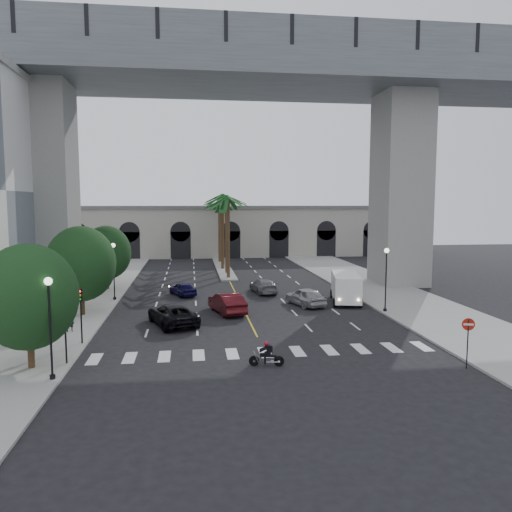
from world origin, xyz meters
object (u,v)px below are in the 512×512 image
(pedestrian_b, at_px, (36,319))
(traffic_signal_near, at_px, (65,321))
(car_a, at_px, (305,297))
(traffic_signal_far, at_px, (81,307))
(car_d, at_px, (263,286))
(car_e, at_px, (183,289))
(lamp_post_right, at_px, (386,274))
(do_not_enter_sign, at_px, (468,332))
(motorcycle_rider, at_px, (268,355))
(cargo_van, at_px, (346,287))
(lamp_post_left_far, at_px, (114,266))
(car_c, at_px, (173,314))
(lamp_post_left_near, at_px, (50,319))
(car_b, at_px, (227,303))
(pedestrian_a, at_px, (70,320))

(pedestrian_b, bearing_deg, traffic_signal_near, -38.25)
(traffic_signal_near, distance_m, pedestrian_b, 9.00)
(car_a, distance_m, pedestrian_b, 21.72)
(traffic_signal_far, height_order, car_d, traffic_signal_far)
(car_a, height_order, car_e, car_a)
(lamp_post_right, xyz_separation_m, do_not_enter_sign, (-0.90, -13.81, -1.19))
(traffic_signal_far, xyz_separation_m, car_d, (14.10, 16.82, -1.81))
(motorcycle_rider, height_order, cargo_van, cargo_van)
(traffic_signal_far, bearing_deg, lamp_post_right, 15.98)
(traffic_signal_far, height_order, cargo_van, traffic_signal_far)
(lamp_post_left_far, distance_m, car_c, 11.56)
(traffic_signal_near, relative_size, car_d, 0.76)
(lamp_post_left_near, distance_m, car_a, 23.94)
(car_b, distance_m, cargo_van, 11.39)
(traffic_signal_far, bearing_deg, cargo_van, 28.03)
(pedestrian_a, bearing_deg, traffic_signal_near, -99.60)
(cargo_van, distance_m, pedestrian_b, 25.74)
(car_d, bearing_deg, traffic_signal_far, 42.86)
(lamp_post_right, height_order, car_a, lamp_post_right)
(car_e, bearing_deg, do_not_enter_sign, 100.77)
(cargo_van, xyz_separation_m, pedestrian_b, (-24.73, -7.13, -0.52))
(car_e, distance_m, cargo_van, 15.67)
(traffic_signal_far, distance_m, car_d, 22.02)
(lamp_post_left_far, bearing_deg, car_a, -14.12)
(lamp_post_left_far, relative_size, car_a, 1.13)
(traffic_signal_far, height_order, do_not_enter_sign, traffic_signal_far)
(car_d, distance_m, car_e, 8.01)
(car_c, relative_size, pedestrian_b, 3.63)
(lamp_post_right, bearing_deg, do_not_enter_sign, -93.73)
(car_e, xyz_separation_m, pedestrian_b, (-10.03, -12.50, 0.26))
(traffic_signal_far, distance_m, cargo_van, 23.58)
(motorcycle_rider, relative_size, cargo_van, 0.30)
(car_c, xyz_separation_m, pedestrian_a, (-6.96, -1.62, 0.19))
(lamp_post_right, distance_m, cargo_van, 5.26)
(car_d, bearing_deg, lamp_post_right, 122.66)
(lamp_post_right, relative_size, car_b, 1.04)
(car_b, distance_m, car_e, 9.08)
(traffic_signal_far, xyz_separation_m, car_a, (16.85, 10.23, -1.71))
(lamp_post_left_far, height_order, car_b, lamp_post_left_far)
(car_e, bearing_deg, traffic_signal_far, 46.95)
(motorcycle_rider, bearing_deg, car_c, 128.13)
(car_e, height_order, cargo_van, cargo_van)
(pedestrian_b, bearing_deg, car_b, 42.39)
(do_not_enter_sign, bearing_deg, car_e, 139.23)
(do_not_enter_sign, bearing_deg, car_d, 123.46)
(lamp_post_left_near, bearing_deg, car_c, 63.33)
(lamp_post_left_near, bearing_deg, pedestrian_b, 110.18)
(car_d, height_order, pedestrian_a, pedestrian_a)
(lamp_post_left_near, distance_m, car_b, 17.84)
(traffic_signal_far, relative_size, car_d, 0.76)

